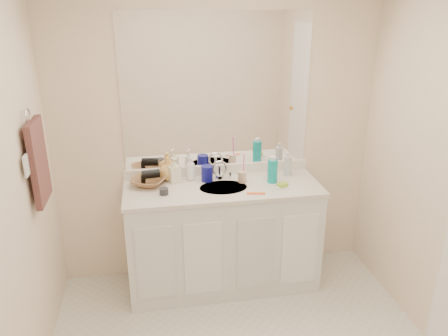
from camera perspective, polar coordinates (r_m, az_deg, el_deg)
wall_back at (r=3.53m, az=-0.92°, el=4.14°), size 2.60×0.02×2.40m
vanity_cabinet at (r=3.58m, az=-0.14°, el=-9.09°), size 1.50×0.55×0.85m
countertop at (r=3.39m, az=-0.15°, el=-2.63°), size 1.52×0.57×0.03m
backsplash at (r=3.60m, az=-0.86°, el=-0.20°), size 1.52×0.03×0.08m
sink_basin at (r=3.37m, az=-0.09°, el=-2.72°), size 0.37×0.37×0.02m
faucet at (r=3.50m, az=-0.60°, el=-0.55°), size 0.02×0.02×0.11m
mirror at (r=3.43m, az=-0.94°, el=9.87°), size 1.48×0.01×1.20m
blue_mug at (r=3.46m, az=-2.23°, el=-0.72°), size 0.12×0.12×0.13m
tan_cup at (r=3.44m, az=2.40°, el=-1.15°), size 0.07×0.07×0.09m
toothbrush at (r=3.41m, az=2.59°, el=0.50°), size 0.02×0.04×0.19m
mouthwash_bottle at (r=3.44m, az=6.35°, el=-0.41°), size 0.10×0.10×0.19m
clear_pump_bottle at (r=3.61m, az=8.29°, el=0.31°), size 0.08×0.08×0.16m
soap_dish at (r=3.38m, az=7.64°, el=-2.48°), size 0.11×0.10×0.01m
green_soap at (r=3.37m, az=7.65°, el=-2.19°), size 0.09×0.08×0.03m
orange_comb at (r=3.26m, az=4.21°, el=-3.33°), size 0.14×0.05×0.01m
dark_jar at (r=3.26m, az=-7.85°, el=-3.04°), size 0.09×0.09×0.05m
soap_bottle_white at (r=3.48m, az=-4.35°, el=-0.10°), size 0.09×0.09×0.19m
soap_bottle_cream at (r=3.45m, az=-6.57°, el=-0.25°), size 0.12×0.12×0.20m
soap_bottle_yellow at (r=3.50m, az=-7.34°, el=-0.10°), size 0.19×0.19×0.19m
wicker_basket at (r=3.44m, az=-9.82°, el=-1.71°), size 0.34×0.34×0.06m
hair_dryer at (r=3.42m, az=-9.54°, el=-0.79°), size 0.14×0.09×0.07m
towel_ring at (r=2.98m, az=-24.23°, el=6.13°), size 0.01×0.11×0.11m
hand_towel at (r=3.06m, az=-23.05°, el=0.74°), size 0.04×0.32×0.55m
switch_plate at (r=2.86m, az=-24.42°, el=0.29°), size 0.01×0.08×0.13m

